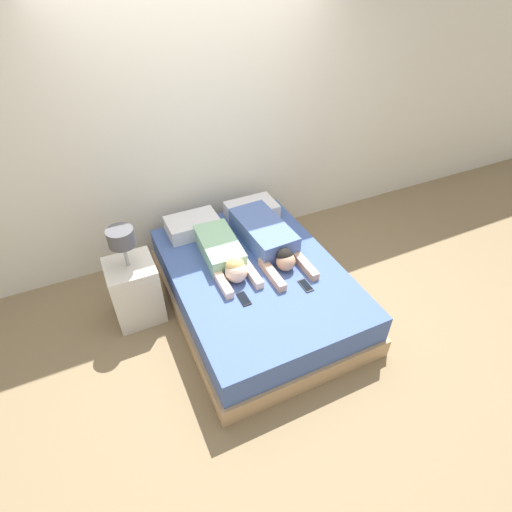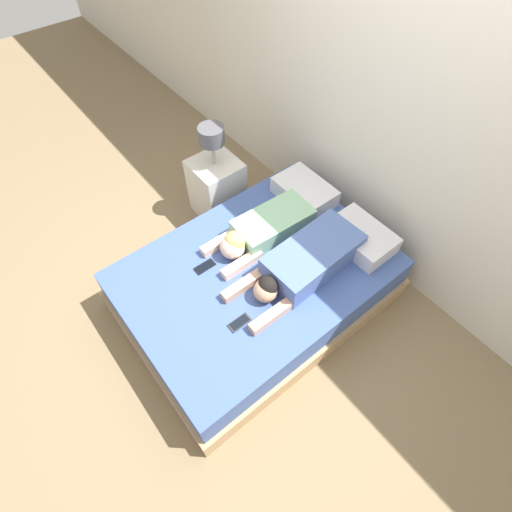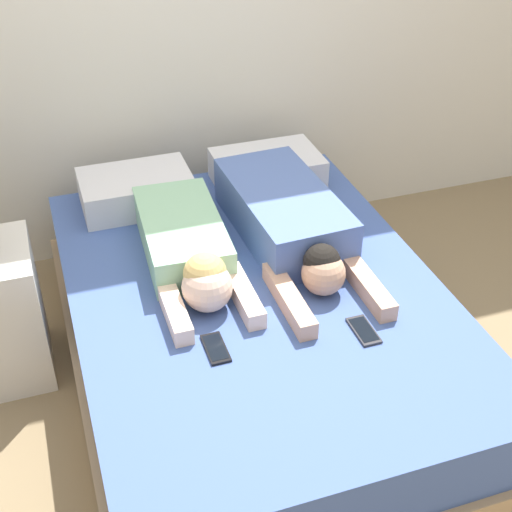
{
  "view_description": "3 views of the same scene",
  "coord_description": "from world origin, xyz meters",
  "px_view_note": "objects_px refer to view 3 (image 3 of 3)",
  "views": [
    {
      "loc": [
        -1.13,
        -2.39,
        2.75
      ],
      "look_at": [
        0.0,
        0.0,
        0.59
      ],
      "focal_mm": 28.0,
      "sensor_mm": 36.0,
      "label": 1
    },
    {
      "loc": [
        1.33,
        -1.07,
        2.87
      ],
      "look_at": [
        0.0,
        0.0,
        0.59
      ],
      "focal_mm": 28.0,
      "sensor_mm": 36.0,
      "label": 2
    },
    {
      "loc": [
        -0.7,
        -2.09,
        2.13
      ],
      "look_at": [
        0.0,
        0.0,
        0.59
      ],
      "focal_mm": 50.0,
      "sensor_mm": 36.0,
      "label": 3
    }
  ],
  "objects_px": {
    "person_left": "(189,250)",
    "cell_phone_right": "(364,330)",
    "pillow_head_right": "(267,169)",
    "person_right": "(289,221)",
    "cell_phone_left": "(216,348)",
    "pillow_head_left": "(136,190)",
    "bed": "(256,331)"
  },
  "relations": [
    {
      "from": "bed",
      "to": "person_left",
      "type": "distance_m",
      "value": 0.43
    },
    {
      "from": "person_right",
      "to": "cell_phone_left",
      "type": "relative_size",
      "value": 6.79
    },
    {
      "from": "bed",
      "to": "cell_phone_left",
      "type": "relative_size",
      "value": 12.66
    },
    {
      "from": "pillow_head_left",
      "to": "bed",
      "type": "bearing_deg",
      "value": -67.75
    },
    {
      "from": "bed",
      "to": "person_left",
      "type": "height_order",
      "value": "person_left"
    },
    {
      "from": "pillow_head_right",
      "to": "bed",
      "type": "bearing_deg",
      "value": -112.25
    },
    {
      "from": "pillow_head_left",
      "to": "person_left",
      "type": "xyz_separation_m",
      "value": [
        0.11,
        -0.56,
        0.01
      ]
    },
    {
      "from": "bed",
      "to": "cell_phone_right",
      "type": "relative_size",
      "value": 12.66
    },
    {
      "from": "pillow_head_right",
      "to": "person_right",
      "type": "relative_size",
      "value": 0.46
    },
    {
      "from": "bed",
      "to": "cell_phone_left",
      "type": "bearing_deg",
      "value": -130.27
    },
    {
      "from": "pillow_head_right",
      "to": "person_left",
      "type": "height_order",
      "value": "person_left"
    },
    {
      "from": "pillow_head_right",
      "to": "person_left",
      "type": "xyz_separation_m",
      "value": [
        -0.53,
        -0.56,
        0.01
      ]
    },
    {
      "from": "cell_phone_left",
      "to": "cell_phone_right",
      "type": "xyz_separation_m",
      "value": [
        0.53,
        -0.08,
        0.0
      ]
    },
    {
      "from": "bed",
      "to": "person_right",
      "type": "bearing_deg",
      "value": 48.19
    },
    {
      "from": "pillow_head_right",
      "to": "cell_phone_right",
      "type": "distance_m",
      "value": 1.15
    },
    {
      "from": "pillow_head_right",
      "to": "person_right",
      "type": "xyz_separation_m",
      "value": [
        -0.08,
        -0.51,
        0.03
      ]
    },
    {
      "from": "person_left",
      "to": "person_right",
      "type": "distance_m",
      "value": 0.45
    },
    {
      "from": "cell_phone_right",
      "to": "pillow_head_left",
      "type": "bearing_deg",
      "value": 117.69
    },
    {
      "from": "cell_phone_right",
      "to": "person_left",
      "type": "bearing_deg",
      "value": 130.09
    },
    {
      "from": "cell_phone_left",
      "to": "person_right",
      "type": "bearing_deg",
      "value": 48.99
    },
    {
      "from": "cell_phone_left",
      "to": "cell_phone_right",
      "type": "relative_size",
      "value": 1.0
    },
    {
      "from": "cell_phone_left",
      "to": "cell_phone_right",
      "type": "bearing_deg",
      "value": -8.5
    },
    {
      "from": "pillow_head_right",
      "to": "cell_phone_left",
      "type": "distance_m",
      "value": 1.21
    },
    {
      "from": "bed",
      "to": "pillow_head_right",
      "type": "relative_size",
      "value": 4.02
    },
    {
      "from": "person_left",
      "to": "cell_phone_left",
      "type": "bearing_deg",
      "value": -94.29
    },
    {
      "from": "person_left",
      "to": "cell_phone_right",
      "type": "relative_size",
      "value": 5.69
    },
    {
      "from": "pillow_head_left",
      "to": "cell_phone_left",
      "type": "relative_size",
      "value": 3.15
    },
    {
      "from": "cell_phone_left",
      "to": "cell_phone_right",
      "type": "distance_m",
      "value": 0.54
    },
    {
      "from": "bed",
      "to": "person_right",
      "type": "xyz_separation_m",
      "value": [
        0.24,
        0.26,
        0.33
      ]
    },
    {
      "from": "cell_phone_left",
      "to": "pillow_head_left",
      "type": "bearing_deg",
      "value": 93.76
    },
    {
      "from": "bed",
      "to": "pillow_head_right",
      "type": "xyz_separation_m",
      "value": [
        0.32,
        0.77,
        0.3
      ]
    },
    {
      "from": "pillow_head_right",
      "to": "cell_phone_right",
      "type": "relative_size",
      "value": 3.15
    }
  ]
}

